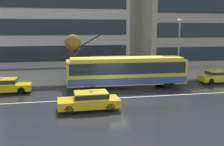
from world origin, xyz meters
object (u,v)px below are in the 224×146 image
taxi_ahead_of_bus (219,76)px  pedestrian_approaching_curb (132,68)px  trolleybus (126,71)px  taxi_oncoming_near (90,100)px  taxi_queued_behind_bus (3,85)px  bus_shelter (109,62)px  pedestrian_walking_past (100,65)px  street_tree_bare (73,45)px  pedestrian_at_shelter (79,65)px  street_lamp (179,44)px

taxi_ahead_of_bus → pedestrian_approaching_curb: pedestrian_approaching_curb is taller
trolleybus → taxi_oncoming_near: size_ratio=2.82×
taxi_queued_behind_bus → bus_shelter: bearing=20.1°
pedestrian_walking_past → street_tree_bare: bearing=-174.8°
taxi_ahead_of_bus → bus_shelter: size_ratio=1.09×
taxi_oncoming_near → pedestrian_at_shelter: bearing=90.0°
pedestrian_at_shelter → trolleybus: bearing=-41.2°
taxi_oncoming_near → bus_shelter: bearing=72.1°
pedestrian_walking_past → street_tree_bare: (-2.85, -0.26, 2.18)m
trolleybus → taxi_oncoming_near: trolleybus is taller
pedestrian_at_shelter → pedestrian_walking_past: 2.24m
taxi_oncoming_near → pedestrian_walking_past: bearing=77.2°
taxi_queued_behind_bus → bus_shelter: size_ratio=1.16×
trolleybus → pedestrian_approaching_curb: (1.78, 4.31, -0.44)m
street_tree_bare → taxi_ahead_of_bus: bearing=-11.3°
taxi_queued_behind_bus → street_lamp: size_ratio=0.72×
taxi_queued_behind_bus → pedestrian_approaching_curb: (12.90, 4.49, 0.44)m
pedestrian_approaching_curb → street_tree_bare: street_tree_bare is taller
pedestrian_at_shelter → pedestrian_approaching_curb: (6.02, 0.61, -0.59)m
trolleybus → pedestrian_approaching_curb: 4.69m
trolleybus → street_lamp: street_lamp is taller
bus_shelter → pedestrian_walking_past: bus_shelter is taller
taxi_ahead_of_bus → pedestrian_walking_past: bearing=165.0°
trolleybus → pedestrian_approaching_curb: bearing=67.5°
taxi_queued_behind_bus → street_lamp: street_lamp is taller
street_tree_bare → taxi_queued_behind_bus: bearing=-152.0°
pedestrian_approaching_curb → street_lamp: size_ratio=0.26×
taxi_queued_behind_bus → taxi_oncoming_near: (6.89, -6.19, -0.00)m
trolleybus → pedestrian_at_shelter: trolleybus is taller
street_lamp → trolleybus: bearing=-161.1°
pedestrian_at_shelter → street_tree_bare: bearing=-138.2°
taxi_oncoming_near → taxi_ahead_of_bus: 15.67m
taxi_ahead_of_bus → pedestrian_approaching_curb: size_ratio=2.56×
bus_shelter → street_lamp: 7.69m
taxi_oncoming_near → pedestrian_approaching_curb: (6.02, 10.68, 0.44)m
taxi_oncoming_near → pedestrian_walking_past: 10.08m
street_tree_bare → pedestrian_at_shelter: bearing=41.8°
bus_shelter → trolleybus: bearing=-73.5°
taxi_ahead_of_bus → taxi_oncoming_near: bearing=-155.3°
taxi_queued_behind_bus → street_lamp: (17.39, 2.33, 3.25)m
trolleybus → taxi_ahead_of_bus: trolleybus is taller
taxi_ahead_of_bus → taxi_queued_behind_bus: bearing=-179.0°
taxi_queued_behind_bus → pedestrian_approaching_curb: 13.67m
street_lamp → taxi_queued_behind_bus: bearing=-172.4°
taxi_oncoming_near → street_lamp: 13.91m
pedestrian_approaching_curb → pedestrian_walking_past: size_ratio=0.84×
taxi_oncoming_near → pedestrian_walking_past: pedestrian_walking_past is taller
taxi_oncoming_near → bus_shelter: size_ratio=1.07×
bus_shelter → pedestrian_at_shelter: size_ratio=1.96×
taxi_ahead_of_bus → pedestrian_approaching_curb: (-8.21, 4.12, 0.44)m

